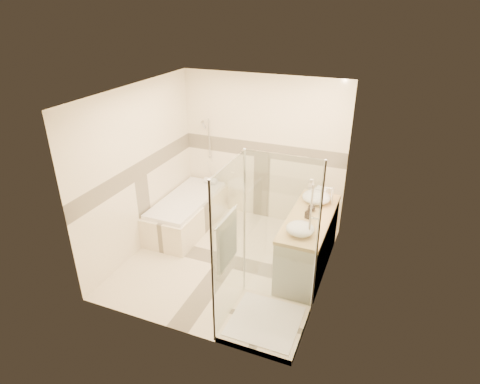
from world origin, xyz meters
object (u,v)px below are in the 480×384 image
at_px(bathtub, 187,211).
at_px(vanity, 308,242).
at_px(amenity_bottle_b, 312,207).
at_px(shower_enclosure, 259,286).
at_px(vessel_sink_near, 316,197).
at_px(vessel_sink_far, 300,229).
at_px(amenity_bottle_a, 308,213).

distance_m(bathtub, vanity, 2.18).
bearing_deg(amenity_bottle_b, shower_enclosure, -100.97).
distance_m(vessel_sink_near, vessel_sink_far, 0.94).
relative_size(vanity, shower_enclosure, 0.79).
bearing_deg(vessel_sink_near, vessel_sink_far, -90.00).
height_order(vanity, vessel_sink_near, vessel_sink_near).
relative_size(bathtub, amenity_bottle_a, 10.92).
bearing_deg(shower_enclosure, amenity_bottle_b, 79.03).
bearing_deg(vanity, bathtub, 170.75).
bearing_deg(amenity_bottle_b, bathtub, 174.27).
bearing_deg(amenity_bottle_b, amenity_bottle_a, -90.00).
bearing_deg(amenity_bottle_a, vessel_sink_far, -90.00).
xyz_separation_m(bathtub, vessel_sink_far, (2.13, -0.85, 0.62)).
relative_size(bathtub, shower_enclosure, 0.83).
xyz_separation_m(vessel_sink_far, amenity_bottle_a, (0.00, 0.43, 0.01)).
xyz_separation_m(vessel_sink_near, amenity_bottle_a, (0.00, -0.51, -0.00)).
relative_size(shower_enclosure, amenity_bottle_b, 15.10).
bearing_deg(vessel_sink_near, amenity_bottle_b, -90.00).
relative_size(vanity, vessel_sink_near, 3.92).
distance_m(bathtub, shower_enclosure, 2.47).
xyz_separation_m(vessel_sink_near, amenity_bottle_b, (0.00, -0.30, -0.02)).
bearing_deg(vanity, vessel_sink_near, 92.62).
bearing_deg(bathtub, shower_enclosure, -41.10).
distance_m(shower_enclosure, vessel_sink_far, 0.91).
distance_m(amenity_bottle_a, amenity_bottle_b, 0.21).
distance_m(bathtub, vessel_sink_far, 2.38).
distance_m(bathtub, amenity_bottle_b, 2.23).
relative_size(vanity, amenity_bottle_b, 11.99).
bearing_deg(amenity_bottle_a, shower_enclosure, -102.84).
bearing_deg(vessel_sink_near, vanity, -87.38).
xyz_separation_m(vessel_sink_far, amenity_bottle_b, (0.00, 0.64, -0.01)).
bearing_deg(vanity, amenity_bottle_a, -105.19).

